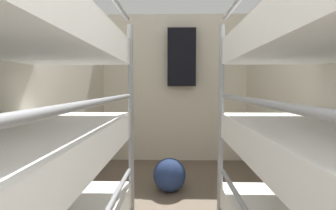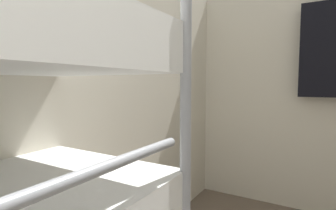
% 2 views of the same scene
% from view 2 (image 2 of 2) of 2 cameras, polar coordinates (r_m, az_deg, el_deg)
% --- Properties ---
extents(wall_left, '(0.06, 4.61, 2.37)m').
position_cam_2_polar(wall_left, '(1.53, -26.89, -1.99)').
color(wall_left, beige).
rests_on(wall_left, ground_plane).
extents(wall_back, '(2.44, 0.06, 2.37)m').
position_cam_2_polar(wall_back, '(3.10, 28.75, 1.03)').
color(wall_back, beige).
rests_on(wall_back, ground_plane).
extents(hanging_coat, '(0.44, 0.12, 0.90)m').
position_cam_2_polar(hanging_coat, '(2.96, 31.08, 10.21)').
color(hanging_coat, black).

